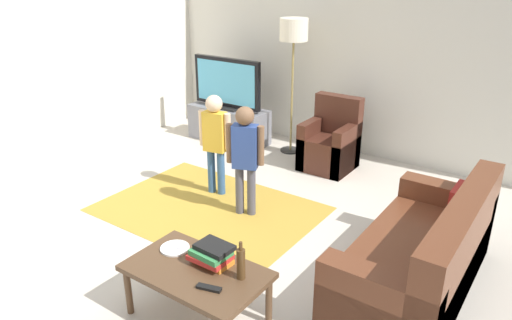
{
  "coord_description": "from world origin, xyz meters",
  "views": [
    {
      "loc": [
        2.46,
        -2.91,
        2.4
      ],
      "look_at": [
        0.0,
        0.6,
        0.65
      ],
      "focal_mm": 33.71,
      "sensor_mm": 36.0,
      "label": 1
    }
  ],
  "objects_px": {
    "tv_stand": "(229,125)",
    "armchair": "(331,145)",
    "coffee_table": "(196,275)",
    "plate": "(175,248)",
    "tv_remote": "(209,288)",
    "child_near_tv": "(215,136)",
    "tv": "(227,84)",
    "couch": "(426,260)",
    "floor_lamp": "(294,37)",
    "bottle": "(241,263)",
    "child_center": "(245,151)",
    "book_stack": "(212,254)"
  },
  "relations": [
    {
      "from": "tv",
      "to": "armchair",
      "type": "relative_size",
      "value": 1.22
    },
    {
      "from": "child_center",
      "to": "bottle",
      "type": "bearing_deg",
      "value": -54.73
    },
    {
      "from": "tv_stand",
      "to": "coffee_table",
      "type": "xyz_separation_m",
      "value": [
        2.17,
        -3.14,
        0.13
      ]
    },
    {
      "from": "floor_lamp",
      "to": "tv_remote",
      "type": "xyz_separation_m",
      "value": [
        1.43,
        -3.41,
        -1.11
      ]
    },
    {
      "from": "coffee_table",
      "to": "plate",
      "type": "bearing_deg",
      "value": 161.55
    },
    {
      "from": "floor_lamp",
      "to": "couch",
      "type": "bearing_deg",
      "value": -39.88
    },
    {
      "from": "tv",
      "to": "armchair",
      "type": "bearing_deg",
      "value": -0.64
    },
    {
      "from": "book_stack",
      "to": "tv_remote",
      "type": "bearing_deg",
      "value": -54.27
    },
    {
      "from": "tv",
      "to": "book_stack",
      "type": "xyz_separation_m",
      "value": [
        2.22,
        -2.99,
        -0.35
      ]
    },
    {
      "from": "floor_lamp",
      "to": "bottle",
      "type": "height_order",
      "value": "floor_lamp"
    },
    {
      "from": "child_near_tv",
      "to": "floor_lamp",
      "type": "bearing_deg",
      "value": 89.98
    },
    {
      "from": "couch",
      "to": "child_center",
      "type": "bearing_deg",
      "value": 172.78
    },
    {
      "from": "child_near_tv",
      "to": "bottle",
      "type": "height_order",
      "value": "child_near_tv"
    },
    {
      "from": "couch",
      "to": "coffee_table",
      "type": "relative_size",
      "value": 1.8
    },
    {
      "from": "coffee_table",
      "to": "plate",
      "type": "distance_m",
      "value": 0.32
    },
    {
      "from": "child_near_tv",
      "to": "coffee_table",
      "type": "xyz_separation_m",
      "value": [
        1.21,
        -1.69,
        -0.31
      ]
    },
    {
      "from": "child_near_tv",
      "to": "tv_remote",
      "type": "height_order",
      "value": "child_near_tv"
    },
    {
      "from": "child_center",
      "to": "floor_lamp",
      "type": "bearing_deg",
      "value": 107.04
    },
    {
      "from": "armchair",
      "to": "book_stack",
      "type": "relative_size",
      "value": 3.03
    },
    {
      "from": "armchair",
      "to": "bottle",
      "type": "distance_m",
      "value": 3.12
    },
    {
      "from": "tv_stand",
      "to": "floor_lamp",
      "type": "height_order",
      "value": "floor_lamp"
    },
    {
      "from": "armchair",
      "to": "bottle",
      "type": "relative_size",
      "value": 3.18
    },
    {
      "from": "child_near_tv",
      "to": "bottle",
      "type": "bearing_deg",
      "value": -46.01
    },
    {
      "from": "couch",
      "to": "floor_lamp",
      "type": "distance_m",
      "value": 3.43
    },
    {
      "from": "couch",
      "to": "bottle",
      "type": "distance_m",
      "value": 1.49
    },
    {
      "from": "bottle",
      "to": "coffee_table",
      "type": "bearing_deg",
      "value": -162.65
    },
    {
      "from": "tv_stand",
      "to": "plate",
      "type": "height_order",
      "value": "tv_stand"
    },
    {
      "from": "tv_stand",
      "to": "tv",
      "type": "distance_m",
      "value": 0.6
    },
    {
      "from": "child_center",
      "to": "child_near_tv",
      "type": "bearing_deg",
      "value": 159.71
    },
    {
      "from": "child_near_tv",
      "to": "plate",
      "type": "height_order",
      "value": "child_near_tv"
    },
    {
      "from": "couch",
      "to": "child_center",
      "type": "distance_m",
      "value": 1.95
    },
    {
      "from": "couch",
      "to": "book_stack",
      "type": "relative_size",
      "value": 6.05
    },
    {
      "from": "child_near_tv",
      "to": "tv_remote",
      "type": "distance_m",
      "value": 2.32
    },
    {
      "from": "tv_stand",
      "to": "armchair",
      "type": "relative_size",
      "value": 1.33
    },
    {
      "from": "armchair",
      "to": "tv",
      "type": "bearing_deg",
      "value": 179.36
    },
    {
      "from": "child_near_tv",
      "to": "book_stack",
      "type": "height_order",
      "value": "child_near_tv"
    },
    {
      "from": "tv_stand",
      "to": "plate",
      "type": "xyz_separation_m",
      "value": [
        1.87,
        -3.04,
        0.18
      ]
    },
    {
      "from": "armchair",
      "to": "child_center",
      "type": "bearing_deg",
      "value": -95.23
    },
    {
      "from": "couch",
      "to": "plate",
      "type": "bearing_deg",
      "value": -143.47
    },
    {
      "from": "couch",
      "to": "armchair",
      "type": "xyz_separation_m",
      "value": [
        -1.75,
        1.86,
        0.01
      ]
    },
    {
      "from": "tv",
      "to": "tv_remote",
      "type": "height_order",
      "value": "tv"
    },
    {
      "from": "bottle",
      "to": "plate",
      "type": "xyz_separation_m",
      "value": [
        -0.62,
        0.0,
        -0.11
      ]
    },
    {
      "from": "couch",
      "to": "child_near_tv",
      "type": "relative_size",
      "value": 1.59
    },
    {
      "from": "couch",
      "to": "child_near_tv",
      "type": "distance_m",
      "value": 2.52
    },
    {
      "from": "bottle",
      "to": "plate",
      "type": "height_order",
      "value": "bottle"
    },
    {
      "from": "armchair",
      "to": "book_stack",
      "type": "bearing_deg",
      "value": -79.43
    },
    {
      "from": "tv_remote",
      "to": "child_near_tv",
      "type": "bearing_deg",
      "value": 112.55
    },
    {
      "from": "tv_stand",
      "to": "tv",
      "type": "height_order",
      "value": "tv"
    },
    {
      "from": "child_near_tv",
      "to": "child_center",
      "type": "xyz_separation_m",
      "value": [
        0.55,
        -0.2,
        0.01
      ]
    },
    {
      "from": "child_center",
      "to": "tv_remote",
      "type": "bearing_deg",
      "value": -61.3
    }
  ]
}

